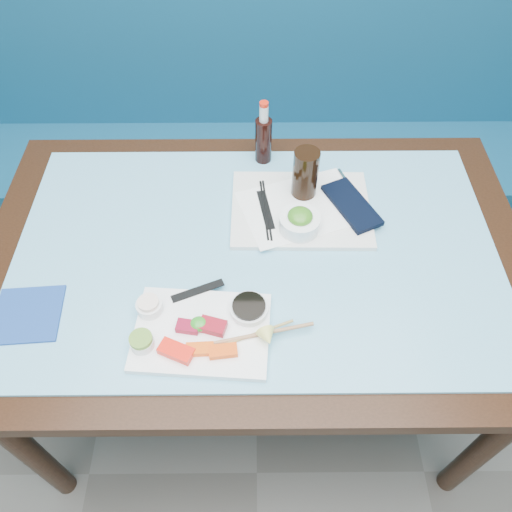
{
  "coord_description": "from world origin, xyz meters",
  "views": [
    {
      "loc": [
        -0.01,
        0.66,
        1.74
      ],
      "look_at": [
        -0.0,
        1.4,
        0.8
      ],
      "focal_mm": 35.0,
      "sensor_mm": 36.0,
      "label": 1
    }
  ],
  "objects_px": {
    "sashimi_plate": "(202,332)",
    "seaweed_bowl": "(299,223)",
    "dining_table": "(256,271)",
    "cola_bottle_body": "(263,141)",
    "cola_glass": "(305,174)",
    "blue_napkin": "(28,314)",
    "booth_bench": "(255,151)",
    "serving_tray": "(301,209)"
  },
  "relations": [
    {
      "from": "sashimi_plate",
      "to": "seaweed_bowl",
      "type": "distance_m",
      "value": 0.38
    },
    {
      "from": "dining_table",
      "to": "cola_bottle_body",
      "type": "distance_m",
      "value": 0.38
    },
    {
      "from": "dining_table",
      "to": "sashimi_plate",
      "type": "relative_size",
      "value": 4.69
    },
    {
      "from": "cola_glass",
      "to": "blue_napkin",
      "type": "height_order",
      "value": "cola_glass"
    },
    {
      "from": "sashimi_plate",
      "to": "seaweed_bowl",
      "type": "xyz_separation_m",
      "value": [
        0.23,
        0.3,
        0.03
      ]
    },
    {
      "from": "cola_bottle_body",
      "to": "cola_glass",
      "type": "bearing_deg",
      "value": -55.26
    },
    {
      "from": "dining_table",
      "to": "seaweed_bowl",
      "type": "height_order",
      "value": "seaweed_bowl"
    },
    {
      "from": "booth_bench",
      "to": "seaweed_bowl",
      "type": "height_order",
      "value": "booth_bench"
    },
    {
      "from": "booth_bench",
      "to": "serving_tray",
      "type": "distance_m",
      "value": 0.81
    },
    {
      "from": "sashimi_plate",
      "to": "seaweed_bowl",
      "type": "height_order",
      "value": "seaweed_bowl"
    },
    {
      "from": "cola_bottle_body",
      "to": "blue_napkin",
      "type": "relative_size",
      "value": 0.91
    },
    {
      "from": "sashimi_plate",
      "to": "dining_table",
      "type": "bearing_deg",
      "value": 67.17
    },
    {
      "from": "blue_napkin",
      "to": "dining_table",
      "type": "bearing_deg",
      "value": 19.68
    },
    {
      "from": "cola_glass",
      "to": "cola_bottle_body",
      "type": "distance_m",
      "value": 0.19
    },
    {
      "from": "blue_napkin",
      "to": "seaweed_bowl",
      "type": "bearing_deg",
      "value": 21.33
    },
    {
      "from": "dining_table",
      "to": "cola_glass",
      "type": "relative_size",
      "value": 9.94
    },
    {
      "from": "sashimi_plate",
      "to": "serving_tray",
      "type": "relative_size",
      "value": 0.81
    },
    {
      "from": "seaweed_bowl",
      "to": "blue_napkin",
      "type": "bearing_deg",
      "value": -158.67
    },
    {
      "from": "sashimi_plate",
      "to": "cola_bottle_body",
      "type": "bearing_deg",
      "value": 80.29
    },
    {
      "from": "sashimi_plate",
      "to": "serving_tray",
      "type": "bearing_deg",
      "value": 61.27
    },
    {
      "from": "seaweed_bowl",
      "to": "cola_glass",
      "type": "height_order",
      "value": "cola_glass"
    },
    {
      "from": "dining_table",
      "to": "cola_glass",
      "type": "height_order",
      "value": "cola_glass"
    },
    {
      "from": "seaweed_bowl",
      "to": "cola_glass",
      "type": "xyz_separation_m",
      "value": [
        0.02,
        0.13,
        0.05
      ]
    },
    {
      "from": "sashimi_plate",
      "to": "serving_tray",
      "type": "distance_m",
      "value": 0.45
    },
    {
      "from": "cola_bottle_body",
      "to": "blue_napkin",
      "type": "bearing_deg",
      "value": -135.78
    },
    {
      "from": "booth_bench",
      "to": "seaweed_bowl",
      "type": "xyz_separation_m",
      "value": [
        0.11,
        -0.78,
        0.42
      ]
    },
    {
      "from": "seaweed_bowl",
      "to": "cola_bottle_body",
      "type": "relative_size",
      "value": 0.77
    },
    {
      "from": "dining_table",
      "to": "seaweed_bowl",
      "type": "bearing_deg",
      "value": 28.61
    },
    {
      "from": "serving_tray",
      "to": "cola_bottle_body",
      "type": "bearing_deg",
      "value": 115.8
    },
    {
      "from": "booth_bench",
      "to": "cola_glass",
      "type": "height_order",
      "value": "booth_bench"
    },
    {
      "from": "sashimi_plate",
      "to": "serving_tray",
      "type": "height_order",
      "value": "sashimi_plate"
    },
    {
      "from": "booth_bench",
      "to": "sashimi_plate",
      "type": "height_order",
      "value": "booth_bench"
    },
    {
      "from": "seaweed_bowl",
      "to": "cola_bottle_body",
      "type": "bearing_deg",
      "value": 107.09
    },
    {
      "from": "booth_bench",
      "to": "dining_table",
      "type": "distance_m",
      "value": 0.89
    },
    {
      "from": "booth_bench",
      "to": "blue_napkin",
      "type": "relative_size",
      "value": 20.0
    },
    {
      "from": "seaweed_bowl",
      "to": "booth_bench",
      "type": "bearing_deg",
      "value": 98.13
    },
    {
      "from": "seaweed_bowl",
      "to": "cola_glass",
      "type": "bearing_deg",
      "value": 81.25
    },
    {
      "from": "seaweed_bowl",
      "to": "blue_napkin",
      "type": "distance_m",
      "value": 0.68
    },
    {
      "from": "dining_table",
      "to": "serving_tray",
      "type": "relative_size",
      "value": 3.78
    },
    {
      "from": "cola_glass",
      "to": "booth_bench",
      "type": "bearing_deg",
      "value": 101.44
    },
    {
      "from": "booth_bench",
      "to": "cola_bottle_body",
      "type": "xyz_separation_m",
      "value": [
        0.02,
        -0.49,
        0.45
      ]
    },
    {
      "from": "cola_bottle_body",
      "to": "sashimi_plate",
      "type": "bearing_deg",
      "value": -104.02
    }
  ]
}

